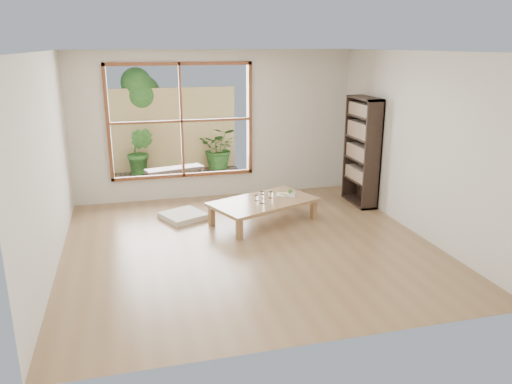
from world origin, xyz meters
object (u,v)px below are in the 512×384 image
bookshelf (362,152)px  garden_bench (175,171)px  food_tray (287,194)px  low_table (263,203)px

bookshelf → garden_bench: (-3.02, 1.89, -0.60)m
bookshelf → food_tray: (-1.45, -0.33, -0.55)m
low_table → bookshelf: (1.88, 0.51, 0.61)m
bookshelf → garden_bench: bearing=147.9°
bookshelf → low_table: bearing=-165.0°
bookshelf → food_tray: bookshelf is taller
bookshelf → food_tray: 1.59m
food_tray → bookshelf: bearing=33.5°
food_tray → garden_bench: bearing=145.8°
low_table → bookshelf: size_ratio=0.99×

